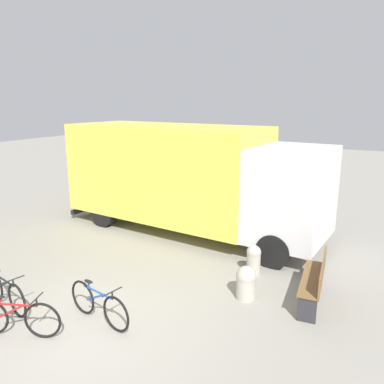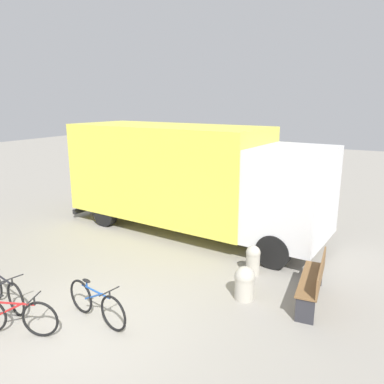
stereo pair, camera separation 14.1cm
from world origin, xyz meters
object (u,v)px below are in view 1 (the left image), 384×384
(delivery_truck, at_px, (187,175))
(bicycle_middle, at_px, (16,317))
(park_bench, at_px, (316,278))
(bicycle_far, at_px, (98,304))
(bollard_near_bench, at_px, (246,282))
(bicycle_near, at_px, (5,291))
(bollard_far_bench, at_px, (254,259))

(delivery_truck, xyz_separation_m, bicycle_middle, (-0.07, -6.23, -1.43))
(park_bench, relative_size, bicycle_far, 1.10)
(delivery_truck, height_order, bicycle_far, delivery_truck)
(bicycle_middle, bearing_deg, bollard_near_bench, 23.77)
(park_bench, distance_m, bollard_near_bench, 1.40)
(bollard_near_bench, bearing_deg, bicycle_near, -148.58)
(bollard_near_bench, relative_size, bollard_far_bench, 1.00)
(park_bench, bearing_deg, bollard_far_bench, 61.99)
(bicycle_near, bearing_deg, delivery_truck, 92.50)
(park_bench, xyz_separation_m, bicycle_near, (-5.38, -3.00, -0.16))
(park_bench, relative_size, bicycle_near, 1.11)
(bollard_far_bench, bearing_deg, bollard_near_bench, -79.46)
(bicycle_near, bearing_deg, bollard_far_bench, 56.34)
(bicycle_near, relative_size, bollard_far_bench, 2.24)
(park_bench, height_order, bicycle_far, park_bench)
(bicycle_middle, bearing_deg, bollard_far_bench, 34.96)
(delivery_truck, height_order, bollard_far_bench, delivery_truck)
(park_bench, bearing_deg, bollard_near_bench, 107.04)
(delivery_truck, distance_m, park_bench, 5.26)
(bicycle_far, bearing_deg, bicycle_near, -155.80)
(bicycle_near, height_order, bicycle_far, same)
(park_bench, relative_size, bollard_near_bench, 2.49)
(bollard_near_bench, bearing_deg, bollard_far_bench, 100.54)
(bicycle_middle, distance_m, bollard_far_bench, 5.10)
(delivery_truck, distance_m, bicycle_middle, 6.39)
(park_bench, height_order, bicycle_middle, park_bench)
(bicycle_near, xyz_separation_m, bicycle_middle, (0.97, -0.53, 0.00))
(delivery_truck, height_order, bicycle_near, delivery_truck)
(delivery_truck, distance_m, bollard_far_bench, 3.75)
(delivery_truck, distance_m, bollard_near_bench, 4.64)
(bollard_near_bench, bearing_deg, park_bench, 21.37)
(delivery_truck, distance_m, bicycle_near, 5.97)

